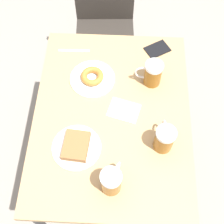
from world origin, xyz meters
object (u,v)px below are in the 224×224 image
Objects in this scene: beer_mug_right at (111,181)px; fork at (74,51)px; chair at (105,17)px; plate_with_donut at (92,78)px; beer_mug_left at (164,139)px; napkin_folded at (124,110)px; plate_with_cake at (76,146)px; passport_near_edge at (157,49)px; beer_mug_center at (152,73)px.

fork is (-0.24, 0.73, -0.07)m from beer_mug_right.
beer_mug_right is at bearing -88.23° from chair.
beer_mug_right reaches higher than plate_with_donut.
beer_mug_left is 0.26m from napkin_folded.
chair is at bearing 74.67° from fork.
plate_with_donut reaches higher than fork.
plate_with_donut is at bearing 83.75° from plate_with_cake.
passport_near_edge is at bearing -58.26° from chair.
plate_with_cake is 0.57m from fork.
plate_with_cake is 0.29m from napkin_folded.
plate_with_cake is at bearing 135.10° from beer_mug_right.
fork is at bearing -176.26° from passport_near_edge.
beer_mug_center is 0.23m from passport_near_edge.
napkin_folded is 1.00× the size of fork.
beer_mug_left is at bearing -75.33° from chair.
beer_mug_left is (0.35, -0.35, 0.05)m from plate_with_donut.
beer_mug_left is (0.33, -1.02, 0.29)m from chair.
beer_mug_left is 0.71m from fork.
passport_near_edge is at bearing 66.32° from napkin_folded.
plate_with_donut is (0.04, 0.38, -0.00)m from plate_with_cake.
beer_mug_center reaches higher than plate_with_donut.
fork is 1.10× the size of passport_near_edge.
beer_mug_center is at bearing -70.36° from chair.
beer_mug_center reaches higher than passport_near_edge.
plate_with_donut is at bearing 102.78° from beer_mug_right.
beer_mug_right reaches higher than fork.
beer_mug_center is 0.81× the size of napkin_folded.
beer_mug_center is at bearing 97.58° from beer_mug_left.
plate_with_cake is at bearing -174.97° from beer_mug_left.
beer_mug_center is 0.58m from beer_mug_right.
plate_with_cake is 1.63× the size of beer_mug_left.
beer_mug_right is 0.81× the size of fork.
plate_with_donut is at bearing 134.86° from beer_mug_left.
beer_mug_right reaches higher than napkin_folded.
plate_with_donut reaches higher than passport_near_edge.
chair is at bearing 99.90° from napkin_folded.
beer_mug_center is 1.00× the size of beer_mug_right.
beer_mug_right is at bearing -105.65° from passport_near_edge.
plate_with_cake is (-0.06, -1.05, 0.23)m from chair.
fork is (-0.28, 0.36, -0.00)m from napkin_folded.
chair is 5.50× the size of napkin_folded.
beer_mug_center is 0.23m from napkin_folded.
beer_mug_center is (-0.05, 0.35, 0.00)m from beer_mug_left.
chair is at bearing 94.95° from beer_mug_right.
chair is 6.07× the size of passport_near_edge.
passport_near_edge is at bearing 74.35° from beer_mug_right.
beer_mug_right reaches higher than passport_near_edge.
passport_near_edge is (0.32, -0.46, 0.22)m from chair.
beer_mug_center is at bearing 53.07° from napkin_folded.
beer_mug_right is at bearing -138.03° from beer_mug_left.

